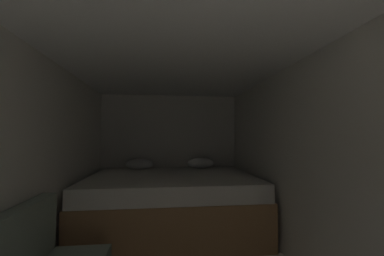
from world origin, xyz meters
The scene contains 5 objects.
wall_back centered at (0.00, 4.23, 1.04)m, with size 2.55×0.05×2.09m, color silver.
wall_left centered at (-1.25, 1.89, 1.04)m, with size 0.05×4.63×2.09m, color silver.
wall_right centered at (1.25, 1.89, 1.04)m, with size 0.05×4.63×2.09m, color silver.
ceiling_slab centered at (0.00, 1.89, 2.11)m, with size 2.55×4.63×0.05m, color white.
bed centered at (0.00, 3.29, 0.39)m, with size 2.33×1.76×0.95m.
Camera 1 is at (-0.12, -0.19, 1.32)m, focal length 22.28 mm.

